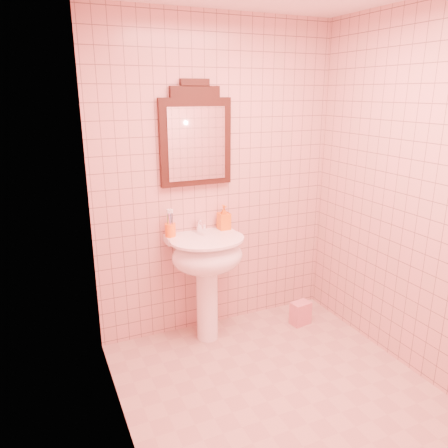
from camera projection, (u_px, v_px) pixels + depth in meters
name	position (u px, v px, depth m)	size (l,w,h in m)	color
floor	(284.00, 396.00, 2.89)	(2.20, 2.20, 0.00)	tan
back_wall	(217.00, 181.00, 3.48)	(2.00, 0.02, 2.50)	tan
pedestal_sink	(207.00, 263.00, 3.38)	(0.58, 0.58, 0.86)	white
faucet	(200.00, 226.00, 3.43)	(0.04, 0.16, 0.11)	white
mirror	(196.00, 138.00, 3.29)	(0.56, 0.06, 0.79)	black
toothbrush_cup	(170.00, 230.00, 3.35)	(0.08, 0.08, 0.19)	orange
soap_dispenser	(224.00, 217.00, 3.51)	(0.09, 0.09, 0.20)	orange
towel	(300.00, 313.00, 3.77)	(0.16, 0.11, 0.20)	#CE7986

